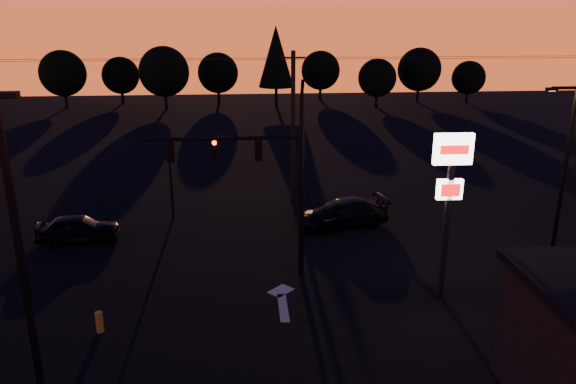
{
  "coord_description": "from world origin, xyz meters",
  "views": [
    {
      "loc": [
        -0.83,
        -18.6,
        11.24
      ],
      "look_at": [
        1.0,
        5.0,
        3.5
      ],
      "focal_mm": 35.0,
      "sensor_mm": 36.0,
      "label": 1
    }
  ],
  "objects_px": {
    "bollard": "(99,322)",
    "car_right": "(343,213)",
    "traffic_signal_mast": "(264,167)",
    "secondary_signal": "(170,169)",
    "streetlight": "(564,163)",
    "pylon_sign": "(450,182)",
    "parking_lot_light": "(16,227)",
    "car_left": "(78,228)"
  },
  "relations": [
    {
      "from": "pylon_sign",
      "to": "bollard",
      "type": "bearing_deg",
      "value": -172.68
    },
    {
      "from": "parking_lot_light",
      "to": "bollard",
      "type": "height_order",
      "value": "parking_lot_light"
    },
    {
      "from": "traffic_signal_mast",
      "to": "pylon_sign",
      "type": "relative_size",
      "value": 1.26
    },
    {
      "from": "bollard",
      "to": "streetlight",
      "type": "bearing_deg",
      "value": 15.78
    },
    {
      "from": "parking_lot_light",
      "to": "pylon_sign",
      "type": "distance_m",
      "value": 15.19
    },
    {
      "from": "car_right",
      "to": "traffic_signal_mast",
      "type": "bearing_deg",
      "value": -52.57
    },
    {
      "from": "secondary_signal",
      "to": "traffic_signal_mast",
      "type": "bearing_deg",
      "value": -56.81
    },
    {
      "from": "car_left",
      "to": "parking_lot_light",
      "type": "bearing_deg",
      "value": -175.74
    },
    {
      "from": "secondary_signal",
      "to": "car_left",
      "type": "xyz_separation_m",
      "value": [
        -4.37,
        -3.0,
        -2.17
      ]
    },
    {
      "from": "bollard",
      "to": "car_right",
      "type": "distance_m",
      "value": 14.42
    },
    {
      "from": "parking_lot_light",
      "to": "pylon_sign",
      "type": "height_order",
      "value": "parking_lot_light"
    },
    {
      "from": "traffic_signal_mast",
      "to": "car_left",
      "type": "xyz_separation_m",
      "value": [
        -9.27,
        4.5,
        -4.24
      ]
    },
    {
      "from": "secondary_signal",
      "to": "streetlight",
      "type": "xyz_separation_m",
      "value": [
        18.91,
        -5.99,
        1.56
      ]
    },
    {
      "from": "secondary_signal",
      "to": "parking_lot_light",
      "type": "relative_size",
      "value": 0.48
    },
    {
      "from": "streetlight",
      "to": "bollard",
      "type": "distance_m",
      "value": 21.37
    },
    {
      "from": "pylon_sign",
      "to": "car_left",
      "type": "height_order",
      "value": "pylon_sign"
    },
    {
      "from": "bollard",
      "to": "car_left",
      "type": "height_order",
      "value": "car_left"
    },
    {
      "from": "streetlight",
      "to": "car_left",
      "type": "distance_m",
      "value": 23.76
    },
    {
      "from": "streetlight",
      "to": "car_left",
      "type": "relative_size",
      "value": 1.97
    },
    {
      "from": "traffic_signal_mast",
      "to": "secondary_signal",
      "type": "distance_m",
      "value": 9.19
    },
    {
      "from": "parking_lot_light",
      "to": "car_right",
      "type": "bearing_deg",
      "value": 46.67
    },
    {
      "from": "bollard",
      "to": "car_right",
      "type": "height_order",
      "value": "car_right"
    },
    {
      "from": "car_right",
      "to": "secondary_signal",
      "type": "bearing_deg",
      "value": -115.79
    },
    {
      "from": "pylon_sign",
      "to": "car_left",
      "type": "bearing_deg",
      "value": 156.88
    },
    {
      "from": "traffic_signal_mast",
      "to": "secondary_signal",
      "type": "height_order",
      "value": "traffic_signal_mast"
    },
    {
      "from": "traffic_signal_mast",
      "to": "bollard",
      "type": "height_order",
      "value": "traffic_signal_mast"
    },
    {
      "from": "secondary_signal",
      "to": "bollard",
      "type": "height_order",
      "value": "secondary_signal"
    },
    {
      "from": "secondary_signal",
      "to": "streetlight",
      "type": "bearing_deg",
      "value": -17.56
    },
    {
      "from": "streetlight",
      "to": "car_right",
      "type": "distance_m",
      "value": 11.03
    },
    {
      "from": "streetlight",
      "to": "pylon_sign",
      "type": "bearing_deg",
      "value": -149.92
    },
    {
      "from": "secondary_signal",
      "to": "car_left",
      "type": "height_order",
      "value": "secondary_signal"
    },
    {
      "from": "pylon_sign",
      "to": "car_right",
      "type": "distance_m",
      "value": 9.45
    },
    {
      "from": "pylon_sign",
      "to": "streetlight",
      "type": "relative_size",
      "value": 0.85
    },
    {
      "from": "parking_lot_light",
      "to": "car_left",
      "type": "relative_size",
      "value": 2.25
    },
    {
      "from": "traffic_signal_mast",
      "to": "car_left",
      "type": "bearing_deg",
      "value": 154.13
    },
    {
      "from": "secondary_signal",
      "to": "pylon_sign",
      "type": "bearing_deg",
      "value": -39.77
    },
    {
      "from": "traffic_signal_mast",
      "to": "streetlight",
      "type": "distance_m",
      "value": 14.1
    },
    {
      "from": "traffic_signal_mast",
      "to": "streetlight",
      "type": "xyz_separation_m",
      "value": [
        14.01,
        1.51,
        -0.52
      ]
    },
    {
      "from": "traffic_signal_mast",
      "to": "car_right",
      "type": "distance_m",
      "value": 8.25
    },
    {
      "from": "car_left",
      "to": "car_right",
      "type": "relative_size",
      "value": 0.81
    },
    {
      "from": "secondary_signal",
      "to": "car_right",
      "type": "xyz_separation_m",
      "value": [
        9.33,
        -1.95,
        -2.13
      ]
    },
    {
      "from": "parking_lot_light",
      "to": "secondary_signal",
      "type": "bearing_deg",
      "value": 80.21
    }
  ]
}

